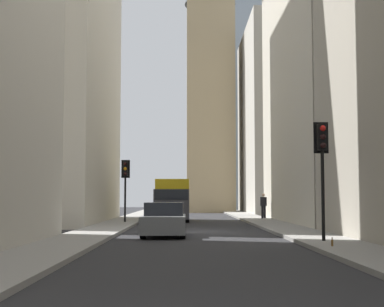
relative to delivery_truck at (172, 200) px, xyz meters
The scene contains 14 objects.
ground_plane 11.90m from the delivery_truck, behind, with size 135.00×135.00×0.00m, color #262628.
sidewalk_right 12.20m from the delivery_truck, 165.19° to the left, with size 90.00×2.20×0.14m, color gray.
sidewalk_left 13.20m from the delivery_truck, 153.28° to the right, with size 90.00×2.20×0.14m, color gray.
building_left_midfar 15.13m from the delivery_truck, 105.07° to the right, with size 17.62×10.50×20.17m.
building_left_far 24.01m from the delivery_truck, 32.00° to the right, with size 16.10×10.00×18.91m.
building_right_midfar 15.78m from the delivery_truck, 104.60° to the left, with size 15.31×10.00×28.11m.
glass_tower_distant 53.62m from the delivery_truck, 18.10° to the right, with size 19.01×14.00×61.04m, color #93A3B2.
church_spire 29.96m from the delivery_truck, ahead, with size 5.67×5.67×38.18m.
delivery_truck is the anchor object (origin of this frame).
hatchback_grey 15.10m from the delivery_truck, behind, with size 4.30×1.78×1.42m.
traffic_light_foreground 20.26m from the delivery_truck, 163.75° to the right, with size 0.43×0.52×4.13m.
traffic_light_midblock 5.22m from the delivery_truck, 146.18° to the left, with size 0.43×0.52×3.78m.
pedestrian 6.70m from the delivery_truck, 74.68° to the right, with size 0.26×0.44×1.77m.
discarded_bottle 22.26m from the delivery_truck, 165.99° to the right, with size 0.07×0.07×0.27m.
Camera 1 is at (-27.46, 0.50, 1.63)m, focal length 53.66 mm.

